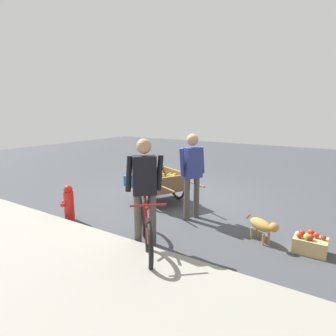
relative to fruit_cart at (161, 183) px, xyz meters
name	(u,v)px	position (x,y,z in m)	size (l,w,h in m)	color
ground_plane	(173,200)	(-0.12, -0.29, -0.44)	(24.00, 24.00, 0.00)	#3D3F44
curb_strip	(27,265)	(-0.12, 3.21, -0.38)	(12.00, 2.40, 0.12)	gray
fruit_cart	(161,183)	(0.00, 0.00, 0.00)	(1.82, 1.40, 0.73)	brown
vendor_person	(192,169)	(-1.02, 0.49, 0.51)	(0.33, 0.55, 1.59)	#4C4742
bicycle	(146,227)	(-1.07, 1.96, -0.09)	(1.15, 1.28, 0.85)	black
cyclist_person	(145,183)	(-0.97, 1.84, 0.52)	(0.41, 0.44, 1.61)	#4C4742
dog	(262,226)	(-2.41, 0.79, -0.17)	(0.58, 0.41, 0.40)	#AD7A38
fire_hydrant	(69,203)	(0.82, 1.81, -0.11)	(0.25, 0.25, 0.67)	red
plastic_bucket	(128,180)	(1.59, -0.73, -0.30)	(0.26, 0.26, 0.28)	#1966B2
apple_crate	(310,244)	(-3.08, 0.75, -0.31)	(0.44, 0.32, 0.31)	tan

